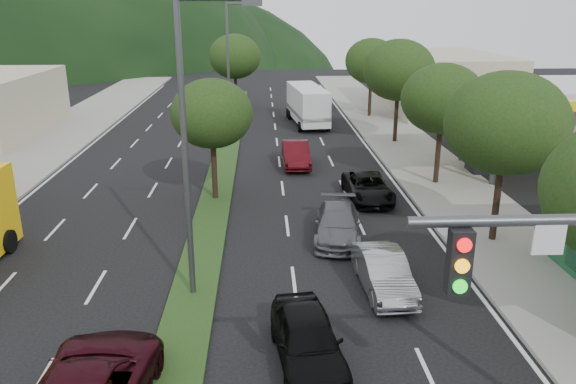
{
  "coord_description": "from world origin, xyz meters",
  "views": [
    {
      "loc": [
        2.44,
        -9.27,
        9.38
      ],
      "look_at": [
        3.52,
        13.91,
        1.7
      ],
      "focal_mm": 35.0,
      "sensor_mm": 36.0,
      "label": 1
    }
  ],
  "objects_px": {
    "streetlight_mid": "(231,61)",
    "car_queue_b": "(337,224)",
    "tree_med_near": "(212,114)",
    "car_queue_c": "(296,154)",
    "tree_r_c": "(443,99)",
    "tree_r_b": "(506,123)",
    "tree_r_d": "(399,70)",
    "tree_r_e": "(372,61)",
    "sedan_silver": "(384,272)",
    "car_queue_d": "(368,187)",
    "car_queue_a": "(308,339)",
    "tree_med_far": "(235,57)",
    "motorhome": "(307,104)",
    "streetlight_near": "(191,135)"
  },
  "relations": [
    {
      "from": "tree_r_c",
      "to": "sedan_silver",
      "type": "bearing_deg",
      "value": -114.47
    },
    {
      "from": "tree_r_e",
      "to": "motorhome",
      "type": "bearing_deg",
      "value": -153.89
    },
    {
      "from": "tree_r_e",
      "to": "tree_med_near",
      "type": "bearing_deg",
      "value": -118.61
    },
    {
      "from": "tree_r_e",
      "to": "tree_r_d",
      "type": "bearing_deg",
      "value": -90.0
    },
    {
      "from": "streetlight_mid",
      "to": "car_queue_b",
      "type": "distance_m",
      "value": 21.59
    },
    {
      "from": "tree_r_d",
      "to": "car_queue_c",
      "type": "bearing_deg",
      "value": -142.44
    },
    {
      "from": "tree_r_d",
      "to": "streetlight_near",
      "type": "xyz_separation_m",
      "value": [
        -11.79,
        -22.0,
        0.4
      ]
    },
    {
      "from": "motorhome",
      "to": "tree_r_e",
      "type": "bearing_deg",
      "value": 19.97
    },
    {
      "from": "tree_r_e",
      "to": "tree_med_far",
      "type": "bearing_deg",
      "value": 161.57
    },
    {
      "from": "tree_r_c",
      "to": "tree_med_near",
      "type": "bearing_deg",
      "value": -170.54
    },
    {
      "from": "car_queue_d",
      "to": "motorhome",
      "type": "xyz_separation_m",
      "value": [
        -1.54,
        19.5,
        1.01
      ]
    },
    {
      "from": "tree_r_d",
      "to": "tree_med_far",
      "type": "relative_size",
      "value": 1.03
    },
    {
      "from": "tree_med_far",
      "to": "streetlight_mid",
      "type": "relative_size",
      "value": 0.69
    },
    {
      "from": "tree_r_e",
      "to": "motorhome",
      "type": "relative_size",
      "value": 0.81
    },
    {
      "from": "tree_med_near",
      "to": "car_queue_d",
      "type": "bearing_deg",
      "value": -2.45
    },
    {
      "from": "tree_med_near",
      "to": "tree_r_d",
      "type": "bearing_deg",
      "value": 45.0
    },
    {
      "from": "streetlight_mid",
      "to": "tree_r_c",
      "type": "bearing_deg",
      "value": -47.78
    },
    {
      "from": "tree_r_d",
      "to": "car_queue_b",
      "type": "distance_m",
      "value": 19.03
    },
    {
      "from": "car_queue_a",
      "to": "car_queue_d",
      "type": "distance_m",
      "value": 14.29
    },
    {
      "from": "tree_r_d",
      "to": "motorhome",
      "type": "distance_m",
      "value": 9.86
    },
    {
      "from": "tree_med_near",
      "to": "car_queue_b",
      "type": "distance_m",
      "value": 8.57
    },
    {
      "from": "tree_r_d",
      "to": "tree_med_far",
      "type": "xyz_separation_m",
      "value": [
        -12.0,
        14.0,
        -0.17
      ]
    },
    {
      "from": "tree_r_e",
      "to": "car_queue_c",
      "type": "height_order",
      "value": "tree_r_e"
    },
    {
      "from": "car_queue_a",
      "to": "car_queue_d",
      "type": "relative_size",
      "value": 0.92
    },
    {
      "from": "tree_r_b",
      "to": "sedan_silver",
      "type": "relative_size",
      "value": 1.68
    },
    {
      "from": "tree_r_d",
      "to": "car_queue_b",
      "type": "relative_size",
      "value": 1.55
    },
    {
      "from": "tree_r_c",
      "to": "car_queue_b",
      "type": "bearing_deg",
      "value": -131.29
    },
    {
      "from": "tree_r_b",
      "to": "streetlight_mid",
      "type": "distance_m",
      "value": 24.09
    },
    {
      "from": "motorhome",
      "to": "tree_med_far",
      "type": "bearing_deg",
      "value": 126.21
    },
    {
      "from": "tree_r_c",
      "to": "tree_r_d",
      "type": "height_order",
      "value": "tree_r_d"
    },
    {
      "from": "car_queue_b",
      "to": "car_queue_d",
      "type": "relative_size",
      "value": 0.99
    },
    {
      "from": "car_queue_b",
      "to": "tree_r_c",
      "type": "bearing_deg",
      "value": 56.41
    },
    {
      "from": "tree_med_near",
      "to": "car_queue_c",
      "type": "bearing_deg",
      "value": 54.2
    },
    {
      "from": "streetlight_mid",
      "to": "motorhome",
      "type": "distance_m",
      "value": 8.31
    },
    {
      "from": "tree_r_b",
      "to": "streetlight_mid",
      "type": "height_order",
      "value": "streetlight_mid"
    },
    {
      "from": "tree_r_c",
      "to": "car_queue_c",
      "type": "bearing_deg",
      "value": 150.64
    },
    {
      "from": "tree_r_b",
      "to": "sedan_silver",
      "type": "xyz_separation_m",
      "value": [
        -5.45,
        -3.96,
        -4.36
      ]
    },
    {
      "from": "tree_r_e",
      "to": "car_queue_b",
      "type": "relative_size",
      "value": 1.45
    },
    {
      "from": "tree_r_d",
      "to": "tree_r_e",
      "type": "height_order",
      "value": "tree_r_d"
    },
    {
      "from": "sedan_silver",
      "to": "car_queue_b",
      "type": "height_order",
      "value": "sedan_silver"
    },
    {
      "from": "motorhome",
      "to": "streetlight_mid",
      "type": "bearing_deg",
      "value": -151.44
    },
    {
      "from": "tree_r_d",
      "to": "tree_r_e",
      "type": "bearing_deg",
      "value": 90.0
    },
    {
      "from": "tree_med_far",
      "to": "streetlight_near",
      "type": "height_order",
      "value": "streetlight_near"
    },
    {
      "from": "tree_med_far",
      "to": "car_queue_b",
      "type": "bearing_deg",
      "value": -79.94
    },
    {
      "from": "sedan_silver",
      "to": "car_queue_b",
      "type": "xyz_separation_m",
      "value": [
        -0.99,
        4.63,
        -0.01
      ]
    },
    {
      "from": "tree_r_d",
      "to": "car_queue_a",
      "type": "height_order",
      "value": "tree_r_d"
    },
    {
      "from": "tree_r_c",
      "to": "car_queue_a",
      "type": "xyz_separation_m",
      "value": [
        -8.4,
        -16.0,
        -4.01
      ]
    },
    {
      "from": "sedan_silver",
      "to": "car_queue_c",
      "type": "xyz_separation_m",
      "value": [
        -2.06,
        16.19,
        0.06
      ]
    },
    {
      "from": "tree_r_b",
      "to": "tree_med_near",
      "type": "height_order",
      "value": "tree_r_b"
    },
    {
      "from": "tree_med_far",
      "to": "tree_r_c",
      "type": "bearing_deg",
      "value": -63.43
    }
  ]
}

